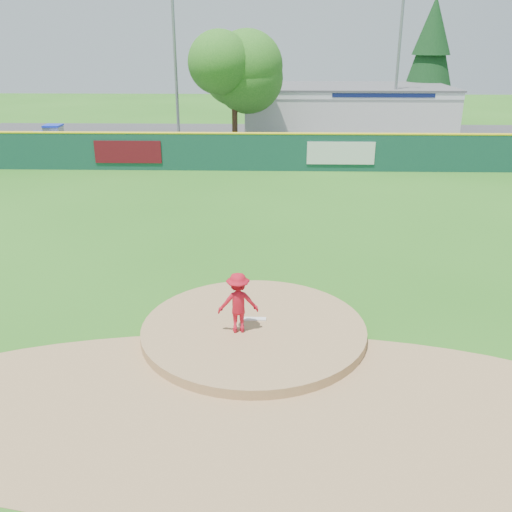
{
  "coord_description": "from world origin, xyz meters",
  "views": [
    {
      "loc": [
        0.39,
        -12.4,
        6.93
      ],
      "look_at": [
        0.0,
        2.0,
        1.3
      ],
      "focal_mm": 40.0,
      "sensor_mm": 36.0,
      "label": 1
    }
  ],
  "objects_px": {
    "deciduous_tree": "(234,74)",
    "conifer_tree": "(431,52)",
    "van": "(183,145)",
    "light_pole_right": "(399,55)",
    "pool_building_grp": "(346,108)",
    "light_pole_left": "(175,48)",
    "pitcher": "(238,303)",
    "playground_slide": "(54,138)"
  },
  "relations": [
    {
      "from": "pitcher",
      "to": "van",
      "type": "relative_size",
      "value": 0.33
    },
    {
      "from": "van",
      "to": "light_pole_right",
      "type": "xyz_separation_m",
      "value": [
        13.95,
        7.05,
        4.89
      ]
    },
    {
      "from": "van",
      "to": "light_pole_right",
      "type": "bearing_deg",
      "value": -72.37
    },
    {
      "from": "van",
      "to": "deciduous_tree",
      "type": "bearing_deg",
      "value": -53.22
    },
    {
      "from": "light_pole_left",
      "to": "conifer_tree",
      "type": "bearing_deg",
      "value": 25.35
    },
    {
      "from": "light_pole_left",
      "to": "light_pole_right",
      "type": "height_order",
      "value": "light_pole_left"
    },
    {
      "from": "pitcher",
      "to": "van",
      "type": "height_order",
      "value": "pitcher"
    },
    {
      "from": "van",
      "to": "deciduous_tree",
      "type": "relative_size",
      "value": 0.62
    },
    {
      "from": "playground_slide",
      "to": "conifer_tree",
      "type": "height_order",
      "value": "conifer_tree"
    },
    {
      "from": "light_pole_right",
      "to": "van",
      "type": "bearing_deg",
      "value": -153.2
    },
    {
      "from": "pitcher",
      "to": "deciduous_tree",
      "type": "distance_m",
      "value": 25.58
    },
    {
      "from": "van",
      "to": "pool_building_grp",
      "type": "xyz_separation_m",
      "value": [
        10.95,
        10.04,
        1.01
      ]
    },
    {
      "from": "light_pole_left",
      "to": "van",
      "type": "bearing_deg",
      "value": -78.2
    },
    {
      "from": "pool_building_grp",
      "to": "conifer_tree",
      "type": "relative_size",
      "value": 1.6
    },
    {
      "from": "playground_slide",
      "to": "deciduous_tree",
      "type": "bearing_deg",
      "value": 8.76
    },
    {
      "from": "playground_slide",
      "to": "conifer_tree",
      "type": "xyz_separation_m",
      "value": [
        26.3,
        12.74,
        4.72
      ]
    },
    {
      "from": "van",
      "to": "light_pole_left",
      "type": "distance_m",
      "value": 7.46
    },
    {
      "from": "van",
      "to": "pool_building_grp",
      "type": "bearing_deg",
      "value": -56.64
    },
    {
      "from": "playground_slide",
      "to": "pitcher",
      "type": "bearing_deg",
      "value": -61.2
    },
    {
      "from": "pitcher",
      "to": "van",
      "type": "bearing_deg",
      "value": -85.87
    },
    {
      "from": "light_pole_left",
      "to": "light_pole_right",
      "type": "distance_m",
      "value": 15.14
    },
    {
      "from": "pitcher",
      "to": "playground_slide",
      "type": "relative_size",
      "value": 0.51
    },
    {
      "from": "pool_building_grp",
      "to": "conifer_tree",
      "type": "bearing_deg",
      "value": 29.78
    },
    {
      "from": "pitcher",
      "to": "light_pole_right",
      "type": "bearing_deg",
      "value": -115.26
    },
    {
      "from": "deciduous_tree",
      "to": "pitcher",
      "type": "bearing_deg",
      "value": -86.29
    },
    {
      "from": "light_pole_right",
      "to": "deciduous_tree",
      "type": "bearing_deg",
      "value": -160.02
    },
    {
      "from": "pitcher",
      "to": "playground_slide",
      "type": "height_order",
      "value": "pitcher"
    },
    {
      "from": "deciduous_tree",
      "to": "pool_building_grp",
      "type": "bearing_deg",
      "value": 41.16
    },
    {
      "from": "pool_building_grp",
      "to": "light_pole_right",
      "type": "xyz_separation_m",
      "value": [
        3.0,
        -2.99,
        3.88
      ]
    },
    {
      "from": "playground_slide",
      "to": "deciduous_tree",
      "type": "relative_size",
      "value": 0.4
    },
    {
      "from": "deciduous_tree",
      "to": "light_pole_right",
      "type": "relative_size",
      "value": 0.74
    },
    {
      "from": "pitcher",
      "to": "light_pole_right",
      "type": "distance_m",
      "value": 31.07
    },
    {
      "from": "playground_slide",
      "to": "light_pole_left",
      "type": "relative_size",
      "value": 0.27
    },
    {
      "from": "light_pole_left",
      "to": "pool_building_grp",
      "type": "bearing_deg",
      "value": 22.6
    },
    {
      "from": "pool_building_grp",
      "to": "pitcher",
      "type": "bearing_deg",
      "value": -101.15
    },
    {
      "from": "pool_building_grp",
      "to": "light_pole_left",
      "type": "bearing_deg",
      "value": -157.4
    },
    {
      "from": "van",
      "to": "light_pole_right",
      "type": "relative_size",
      "value": 0.46
    },
    {
      "from": "van",
      "to": "light_pole_right",
      "type": "height_order",
      "value": "light_pole_right"
    },
    {
      "from": "deciduous_tree",
      "to": "conifer_tree",
      "type": "distance_m",
      "value": 18.63
    },
    {
      "from": "pool_building_grp",
      "to": "light_pole_left",
      "type": "height_order",
      "value": "light_pole_left"
    },
    {
      "from": "playground_slide",
      "to": "deciduous_tree",
      "type": "distance_m",
      "value": 12.03
    },
    {
      "from": "playground_slide",
      "to": "light_pole_right",
      "type": "relative_size",
      "value": 0.29
    }
  ]
}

